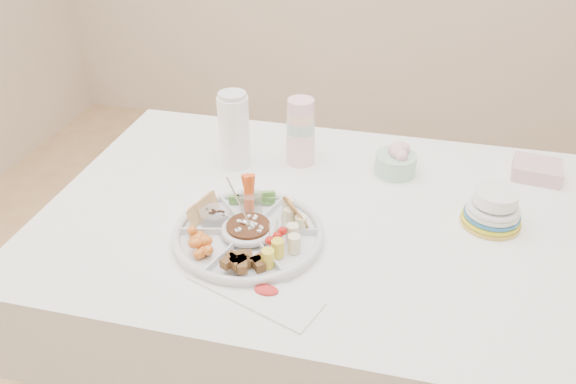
% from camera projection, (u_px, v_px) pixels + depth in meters
% --- Properties ---
extents(dining_table, '(1.52, 1.02, 0.76)m').
position_uv_depth(dining_table, '(318.00, 311.00, 1.75)').
color(dining_table, white).
rests_on(dining_table, floor).
extents(party_tray, '(0.45, 0.45, 0.04)m').
position_uv_depth(party_tray, '(248.00, 232.00, 1.43)').
color(party_tray, silver).
rests_on(party_tray, dining_table).
extents(bean_dip, '(0.13, 0.13, 0.04)m').
position_uv_depth(bean_dip, '(248.00, 230.00, 1.43)').
color(bean_dip, black).
rests_on(bean_dip, party_tray).
extents(tortillas, '(0.13, 0.13, 0.06)m').
position_uv_depth(tortillas, '(293.00, 211.00, 1.47)').
color(tortillas, '#9C643C').
rests_on(tortillas, party_tray).
extents(carrot_cucumber, '(0.15, 0.15, 0.11)m').
position_uv_depth(carrot_cucumber, '(251.00, 191.00, 1.52)').
color(carrot_cucumber, '#F4561A').
rests_on(carrot_cucumber, party_tray).
extents(pita_raisins, '(0.13, 0.13, 0.06)m').
position_uv_depth(pita_raisins, '(207.00, 210.00, 1.47)').
color(pita_raisins, tan).
rests_on(pita_raisins, party_tray).
extents(cherries, '(0.13, 0.13, 0.04)m').
position_uv_depth(cherries, '(200.00, 243.00, 1.37)').
color(cherries, '#CC4F0A').
rests_on(cherries, party_tray).
extents(granola_chunks, '(0.12, 0.12, 0.05)m').
position_uv_depth(granola_chunks, '(244.00, 261.00, 1.31)').
color(granola_chunks, '#523824').
rests_on(granola_chunks, party_tray).
extents(banana_tomato, '(0.12, 0.12, 0.08)m').
position_uv_depth(banana_tomato, '(292.00, 236.00, 1.36)').
color(banana_tomato, '#DBB253').
rests_on(banana_tomato, party_tray).
extents(cup_stack, '(0.11, 0.11, 0.25)m').
position_uv_depth(cup_stack, '(301.00, 126.00, 1.71)').
color(cup_stack, silver).
rests_on(cup_stack, dining_table).
extents(thermos, '(0.11, 0.11, 0.24)m').
position_uv_depth(thermos, '(234.00, 129.00, 1.70)').
color(thermos, white).
rests_on(thermos, dining_table).
extents(flower_bowl, '(0.16, 0.16, 0.09)m').
position_uv_depth(flower_bowl, '(396.00, 159.00, 1.69)').
color(flower_bowl, silver).
rests_on(flower_bowl, dining_table).
extents(napkin_stack, '(0.15, 0.14, 0.05)m').
position_uv_depth(napkin_stack, '(537.00, 170.00, 1.69)').
color(napkin_stack, '#D9A8B3').
rests_on(napkin_stack, dining_table).
extents(plate_stack, '(0.18, 0.18, 0.10)m').
position_uv_depth(plate_stack, '(493.00, 208.00, 1.47)').
color(plate_stack, gold).
rests_on(plate_stack, dining_table).
extents(placemat, '(0.34, 0.21, 0.01)m').
position_uv_depth(placemat, '(254.00, 290.00, 1.28)').
color(placemat, white).
rests_on(placemat, dining_table).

